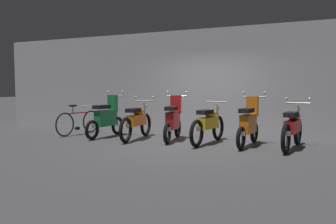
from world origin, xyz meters
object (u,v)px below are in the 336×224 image
object	(u,v)px
motorbike_slot_0	(106,118)
motorbike_slot_2	(173,120)
motorbike_slot_3	(209,124)
bicycle	(78,122)
motorbike_slot_1	(137,121)
motorbike_slot_5	(293,127)
motorbike_slot_4	(249,124)

from	to	relation	value
motorbike_slot_0	motorbike_slot_2	bearing A→B (deg)	5.74
motorbike_slot_3	bicycle	bearing A→B (deg)	-179.97
motorbike_slot_1	motorbike_slot_3	bearing A→B (deg)	3.39
motorbike_slot_0	motorbike_slot_5	size ratio (longest dim) A/B	0.86
motorbike_slot_0	motorbike_slot_3	distance (m)	2.94
motorbike_slot_1	motorbike_slot_5	size ratio (longest dim) A/B	1.00
motorbike_slot_4	bicycle	xyz separation A→B (m)	(-4.98, -0.02, -0.17)
motorbike_slot_0	motorbike_slot_4	distance (m)	3.92
bicycle	motorbike_slot_2	bearing A→B (deg)	1.63
motorbike_slot_4	motorbike_slot_5	distance (m)	0.98
motorbike_slot_1	motorbike_slot_0	bearing A→B (deg)	179.76
motorbike_slot_5	motorbike_slot_4	bearing A→B (deg)	-178.99
motorbike_slot_0	motorbike_slot_2	xyz separation A→B (m)	(1.95, 0.20, 0.00)
motorbike_slot_0	motorbike_slot_3	world-z (taller)	motorbike_slot_0
motorbike_slot_2	bicycle	distance (m)	3.02
motorbike_slot_0	motorbike_slot_1	size ratio (longest dim) A/B	0.86
motorbike_slot_0	motorbike_slot_5	xyz separation A→B (m)	(4.90, 0.15, -0.04)
motorbike_slot_1	bicycle	world-z (taller)	motorbike_slot_1
motorbike_slot_3	motorbike_slot_5	bearing A→B (deg)	0.98
motorbike_slot_2	motorbike_slot_4	world-z (taller)	same
motorbike_slot_1	motorbike_slot_4	xyz separation A→B (m)	(2.95, 0.13, 0.04)
motorbike_slot_3	bicycle	world-z (taller)	motorbike_slot_3
motorbike_slot_2	motorbike_slot_4	xyz separation A→B (m)	(1.97, -0.07, 0.00)
motorbike_slot_0	motorbike_slot_4	bearing A→B (deg)	1.88
motorbike_slot_3	bicycle	distance (m)	4.00
motorbike_slot_5	motorbike_slot_3	bearing A→B (deg)	-179.02
motorbike_slot_0	bicycle	world-z (taller)	motorbike_slot_0
motorbike_slot_5	motorbike_slot_2	bearing A→B (deg)	179.02
motorbike_slot_0	motorbike_slot_1	xyz separation A→B (m)	(0.98, -0.00, -0.04)
motorbike_slot_2	motorbike_slot_3	size ratio (longest dim) A/B	0.86
motorbike_slot_3	motorbike_slot_2	bearing A→B (deg)	175.16
motorbike_slot_5	motorbike_slot_0	bearing A→B (deg)	-178.30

